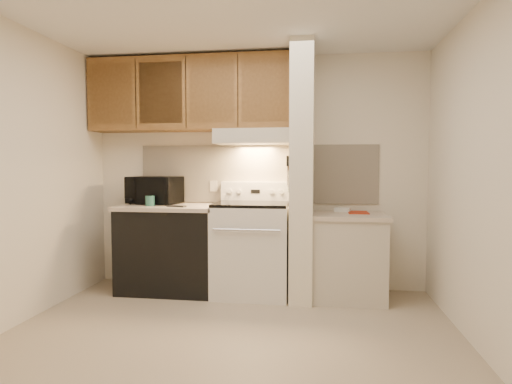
# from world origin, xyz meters

# --- Properties ---
(floor) EXTENTS (3.60, 3.60, 0.00)m
(floor) POSITION_xyz_m (0.00, 0.00, 0.00)
(floor) COLOR tan
(floor) RESTS_ON ground
(ceiling) EXTENTS (3.60, 3.60, 0.00)m
(ceiling) POSITION_xyz_m (0.00, 0.00, 2.50)
(ceiling) COLOR white
(ceiling) RESTS_ON wall_back
(wall_back) EXTENTS (3.60, 2.50, 0.02)m
(wall_back) POSITION_xyz_m (0.00, 1.50, 1.25)
(wall_back) COLOR silver
(wall_back) RESTS_ON floor
(wall_left) EXTENTS (0.02, 3.00, 2.50)m
(wall_left) POSITION_xyz_m (-1.80, 0.00, 1.25)
(wall_left) COLOR silver
(wall_left) RESTS_ON floor
(wall_right) EXTENTS (0.02, 3.00, 2.50)m
(wall_right) POSITION_xyz_m (1.80, 0.00, 1.25)
(wall_right) COLOR silver
(wall_right) RESTS_ON floor
(backsplash) EXTENTS (2.60, 0.02, 0.63)m
(backsplash) POSITION_xyz_m (0.00, 1.49, 1.24)
(backsplash) COLOR white
(backsplash) RESTS_ON wall_back
(range_body) EXTENTS (0.76, 0.65, 0.92)m
(range_body) POSITION_xyz_m (0.00, 1.16, 0.46)
(range_body) COLOR silver
(range_body) RESTS_ON floor
(oven_window) EXTENTS (0.50, 0.01, 0.30)m
(oven_window) POSITION_xyz_m (0.00, 0.84, 0.50)
(oven_window) COLOR black
(oven_window) RESTS_ON range_body
(oven_handle) EXTENTS (0.65, 0.02, 0.02)m
(oven_handle) POSITION_xyz_m (0.00, 0.80, 0.72)
(oven_handle) COLOR silver
(oven_handle) RESTS_ON range_body
(cooktop) EXTENTS (0.74, 0.64, 0.03)m
(cooktop) POSITION_xyz_m (0.00, 1.16, 0.94)
(cooktop) COLOR black
(cooktop) RESTS_ON range_body
(range_backguard) EXTENTS (0.76, 0.08, 0.20)m
(range_backguard) POSITION_xyz_m (0.00, 1.44, 1.05)
(range_backguard) COLOR silver
(range_backguard) RESTS_ON range_body
(range_display) EXTENTS (0.10, 0.01, 0.04)m
(range_display) POSITION_xyz_m (0.00, 1.40, 1.05)
(range_display) COLOR black
(range_display) RESTS_ON range_backguard
(range_knob_left_outer) EXTENTS (0.05, 0.02, 0.05)m
(range_knob_left_outer) POSITION_xyz_m (-0.28, 1.40, 1.05)
(range_knob_left_outer) COLOR silver
(range_knob_left_outer) RESTS_ON range_backguard
(range_knob_left_inner) EXTENTS (0.05, 0.02, 0.05)m
(range_knob_left_inner) POSITION_xyz_m (-0.18, 1.40, 1.05)
(range_knob_left_inner) COLOR silver
(range_knob_left_inner) RESTS_ON range_backguard
(range_knob_right_inner) EXTENTS (0.05, 0.02, 0.05)m
(range_knob_right_inner) POSITION_xyz_m (0.18, 1.40, 1.05)
(range_knob_right_inner) COLOR silver
(range_knob_right_inner) RESTS_ON range_backguard
(range_knob_right_outer) EXTENTS (0.05, 0.02, 0.05)m
(range_knob_right_outer) POSITION_xyz_m (0.28, 1.40, 1.05)
(range_knob_right_outer) COLOR silver
(range_knob_right_outer) RESTS_ON range_backguard
(dishwasher_front) EXTENTS (1.00, 0.63, 0.87)m
(dishwasher_front) POSITION_xyz_m (-0.88, 1.17, 0.43)
(dishwasher_front) COLOR black
(dishwasher_front) RESTS_ON floor
(left_countertop) EXTENTS (1.04, 0.67, 0.04)m
(left_countertop) POSITION_xyz_m (-0.88, 1.17, 0.89)
(left_countertop) COLOR #C5B39F
(left_countertop) RESTS_ON dishwasher_front
(spoon_rest) EXTENTS (0.21, 0.12, 0.01)m
(spoon_rest) POSITION_xyz_m (-0.75, 1.00, 0.92)
(spoon_rest) COLOR black
(spoon_rest) RESTS_ON left_countertop
(teal_jar) EXTENTS (0.10, 0.10, 0.11)m
(teal_jar) POSITION_xyz_m (-1.06, 1.06, 0.96)
(teal_jar) COLOR #2C6658
(teal_jar) RESTS_ON left_countertop
(outlet) EXTENTS (0.08, 0.01, 0.12)m
(outlet) POSITION_xyz_m (-0.48, 1.48, 1.10)
(outlet) COLOR beige
(outlet) RESTS_ON backsplash
(microwave) EXTENTS (0.59, 0.45, 0.30)m
(microwave) POSITION_xyz_m (-1.10, 1.31, 1.06)
(microwave) COLOR black
(microwave) RESTS_ON left_countertop
(partition_pillar) EXTENTS (0.22, 0.70, 2.50)m
(partition_pillar) POSITION_xyz_m (0.51, 1.15, 1.25)
(partition_pillar) COLOR #EFE4CA
(partition_pillar) RESTS_ON floor
(pillar_trim) EXTENTS (0.01, 0.70, 0.04)m
(pillar_trim) POSITION_xyz_m (0.39, 1.15, 1.30)
(pillar_trim) COLOR brown
(pillar_trim) RESTS_ON partition_pillar
(knife_strip) EXTENTS (0.02, 0.42, 0.04)m
(knife_strip) POSITION_xyz_m (0.39, 1.10, 1.32)
(knife_strip) COLOR black
(knife_strip) RESTS_ON partition_pillar
(knife_blade_a) EXTENTS (0.01, 0.03, 0.16)m
(knife_blade_a) POSITION_xyz_m (0.38, 0.95, 1.22)
(knife_blade_a) COLOR silver
(knife_blade_a) RESTS_ON knife_strip
(knife_handle_a) EXTENTS (0.02, 0.02, 0.10)m
(knife_handle_a) POSITION_xyz_m (0.38, 0.94, 1.37)
(knife_handle_a) COLOR black
(knife_handle_a) RESTS_ON knife_strip
(knife_blade_b) EXTENTS (0.01, 0.04, 0.18)m
(knife_blade_b) POSITION_xyz_m (0.38, 1.03, 1.21)
(knife_blade_b) COLOR silver
(knife_blade_b) RESTS_ON knife_strip
(knife_handle_b) EXTENTS (0.02, 0.02, 0.10)m
(knife_handle_b) POSITION_xyz_m (0.38, 1.03, 1.37)
(knife_handle_b) COLOR black
(knife_handle_b) RESTS_ON knife_strip
(knife_blade_c) EXTENTS (0.01, 0.04, 0.20)m
(knife_blade_c) POSITION_xyz_m (0.38, 1.11, 1.20)
(knife_blade_c) COLOR silver
(knife_blade_c) RESTS_ON knife_strip
(knife_handle_c) EXTENTS (0.02, 0.02, 0.10)m
(knife_handle_c) POSITION_xyz_m (0.38, 1.10, 1.37)
(knife_handle_c) COLOR black
(knife_handle_c) RESTS_ON knife_strip
(knife_blade_d) EXTENTS (0.01, 0.04, 0.16)m
(knife_blade_d) POSITION_xyz_m (0.38, 1.19, 1.22)
(knife_blade_d) COLOR silver
(knife_blade_d) RESTS_ON knife_strip
(knife_handle_d) EXTENTS (0.02, 0.02, 0.10)m
(knife_handle_d) POSITION_xyz_m (0.38, 1.18, 1.37)
(knife_handle_d) COLOR black
(knife_handle_d) RESTS_ON knife_strip
(knife_blade_e) EXTENTS (0.01, 0.04, 0.18)m
(knife_blade_e) POSITION_xyz_m (0.38, 1.27, 1.21)
(knife_blade_e) COLOR silver
(knife_blade_e) RESTS_ON knife_strip
(knife_handle_e) EXTENTS (0.02, 0.02, 0.10)m
(knife_handle_e) POSITION_xyz_m (0.38, 1.26, 1.37)
(knife_handle_e) COLOR black
(knife_handle_e) RESTS_ON knife_strip
(oven_mitt) EXTENTS (0.03, 0.11, 0.26)m
(oven_mitt) POSITION_xyz_m (0.38, 1.32, 1.18)
(oven_mitt) COLOR slate
(oven_mitt) RESTS_ON partition_pillar
(right_cab_base) EXTENTS (0.70, 0.60, 0.81)m
(right_cab_base) POSITION_xyz_m (0.97, 1.15, 0.40)
(right_cab_base) COLOR beige
(right_cab_base) RESTS_ON floor
(right_countertop) EXTENTS (0.74, 0.64, 0.04)m
(right_countertop) POSITION_xyz_m (0.97, 1.15, 0.83)
(right_countertop) COLOR #C5B39F
(right_countertop) RESTS_ON right_cab_base
(red_folder) EXTENTS (0.20, 0.27, 0.01)m
(red_folder) POSITION_xyz_m (1.07, 1.25, 0.85)
(red_folder) COLOR #AE2F16
(red_folder) RESTS_ON right_countertop
(white_box) EXTENTS (0.17, 0.14, 0.04)m
(white_box) POSITION_xyz_m (0.92, 1.33, 0.87)
(white_box) COLOR white
(white_box) RESTS_ON right_countertop
(range_hood) EXTENTS (0.78, 0.44, 0.15)m
(range_hood) POSITION_xyz_m (0.00, 1.28, 1.62)
(range_hood) COLOR beige
(range_hood) RESTS_ON upper_cabinets
(hood_lip) EXTENTS (0.78, 0.04, 0.06)m
(hood_lip) POSITION_xyz_m (0.00, 1.07, 1.58)
(hood_lip) COLOR beige
(hood_lip) RESTS_ON range_hood
(upper_cabinets) EXTENTS (2.18, 0.33, 0.77)m
(upper_cabinets) POSITION_xyz_m (-0.69, 1.32, 2.08)
(upper_cabinets) COLOR brown
(upper_cabinets) RESTS_ON wall_back
(cab_door_a) EXTENTS (0.46, 0.01, 0.63)m
(cab_door_a) POSITION_xyz_m (-1.51, 1.17, 2.08)
(cab_door_a) COLOR brown
(cab_door_a) RESTS_ON upper_cabinets
(cab_gap_a) EXTENTS (0.01, 0.01, 0.73)m
(cab_gap_a) POSITION_xyz_m (-1.23, 1.16, 2.08)
(cab_gap_a) COLOR black
(cab_gap_a) RESTS_ON upper_cabinets
(cab_door_b) EXTENTS (0.46, 0.01, 0.63)m
(cab_door_b) POSITION_xyz_m (-0.96, 1.17, 2.08)
(cab_door_b) COLOR brown
(cab_door_b) RESTS_ON upper_cabinets
(cab_gap_b) EXTENTS (0.01, 0.01, 0.73)m
(cab_gap_b) POSITION_xyz_m (-0.69, 1.16, 2.08)
(cab_gap_b) COLOR black
(cab_gap_b) RESTS_ON upper_cabinets
(cab_door_c) EXTENTS (0.46, 0.01, 0.63)m
(cab_door_c) POSITION_xyz_m (-0.42, 1.17, 2.08)
(cab_door_c) COLOR brown
(cab_door_c) RESTS_ON upper_cabinets
(cab_gap_c) EXTENTS (0.01, 0.01, 0.73)m
(cab_gap_c) POSITION_xyz_m (-0.14, 1.16, 2.08)
(cab_gap_c) COLOR black
(cab_gap_c) RESTS_ON upper_cabinets
(cab_door_d) EXTENTS (0.46, 0.01, 0.63)m
(cab_door_d) POSITION_xyz_m (0.13, 1.17, 2.08)
(cab_door_d) COLOR brown
(cab_door_d) RESTS_ON upper_cabinets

